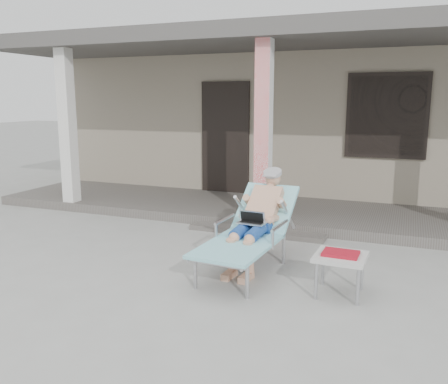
% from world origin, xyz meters
% --- Properties ---
extents(ground, '(60.00, 60.00, 0.00)m').
position_xyz_m(ground, '(0.00, 0.00, 0.00)').
color(ground, '#9E9E99').
rests_on(ground, ground).
extents(house, '(10.40, 5.40, 3.30)m').
position_xyz_m(house, '(0.00, 6.50, 1.67)').
color(house, gray).
rests_on(house, ground).
extents(porch_deck, '(10.00, 2.00, 0.15)m').
position_xyz_m(porch_deck, '(0.00, 3.00, 0.07)').
color(porch_deck, '#605B56').
rests_on(porch_deck, ground).
extents(porch_overhang, '(10.00, 2.30, 2.85)m').
position_xyz_m(porch_overhang, '(0.00, 2.95, 2.79)').
color(porch_overhang, silver).
rests_on(porch_overhang, porch_deck).
extents(porch_step, '(2.00, 0.30, 0.07)m').
position_xyz_m(porch_step, '(0.00, 1.85, 0.04)').
color(porch_step, '#605B56').
rests_on(porch_step, ground).
extents(lounger, '(0.79, 1.83, 1.17)m').
position_xyz_m(lounger, '(0.38, 0.53, 0.72)').
color(lounger, '#B7B7BC').
rests_on(lounger, ground).
extents(side_table, '(0.51, 0.51, 0.44)m').
position_xyz_m(side_table, '(1.43, 0.08, 0.37)').
color(side_table, beige).
rests_on(side_table, ground).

